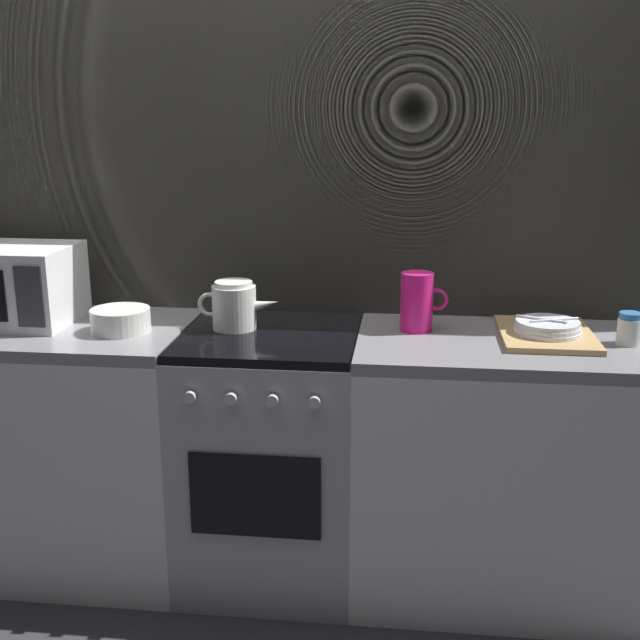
% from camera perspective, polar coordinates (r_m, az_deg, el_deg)
% --- Properties ---
extents(ground_plane, '(8.00, 8.00, 0.00)m').
position_cam_1_polar(ground_plane, '(3.03, -3.39, -17.53)').
color(ground_plane, '#2D2D33').
extents(back_wall, '(3.60, 0.05, 2.40)m').
position_cam_1_polar(back_wall, '(2.90, -2.66, 6.54)').
color(back_wall, '#B2AD9E').
rests_on(back_wall, ground_plane).
extents(counter_left, '(1.20, 0.60, 0.90)m').
position_cam_1_polar(counter_left, '(3.09, -20.40, -8.39)').
color(counter_left, silver).
rests_on(counter_left, ground_plane).
extents(stove_unit, '(0.60, 0.63, 0.90)m').
position_cam_1_polar(stove_unit, '(2.81, -3.54, -9.80)').
color(stove_unit, '#9E9EA3').
rests_on(stove_unit, ground_plane).
extents(counter_right, '(1.20, 0.60, 0.90)m').
position_cam_1_polar(counter_right, '(2.81, 15.19, -10.35)').
color(counter_right, silver).
rests_on(counter_right, ground_plane).
extents(microwave, '(0.46, 0.35, 0.27)m').
position_cam_1_polar(microwave, '(2.96, -21.77, 2.42)').
color(microwave, white).
rests_on(microwave, counter_left).
extents(kettle, '(0.28, 0.15, 0.17)m').
position_cam_1_polar(kettle, '(2.69, -6.23, 1.05)').
color(kettle, white).
rests_on(kettle, stove_unit).
extents(mixing_bowl, '(0.20, 0.20, 0.08)m').
position_cam_1_polar(mixing_bowl, '(2.73, -14.28, -0.02)').
color(mixing_bowl, silver).
rests_on(mixing_bowl, counter_left).
extents(pitcher, '(0.16, 0.11, 0.20)m').
position_cam_1_polar(pitcher, '(2.67, 7.09, 1.33)').
color(pitcher, '#E5197A').
rests_on(pitcher, counter_right).
extents(dish_pile, '(0.30, 0.40, 0.07)m').
position_cam_1_polar(dish_pile, '(2.69, 16.14, -0.78)').
color(dish_pile, tan).
rests_on(dish_pile, counter_right).
extents(spice_jar, '(0.08, 0.08, 0.10)m').
position_cam_1_polar(spice_jar, '(2.69, 21.55, -0.60)').
color(spice_jar, silver).
rests_on(spice_jar, counter_right).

